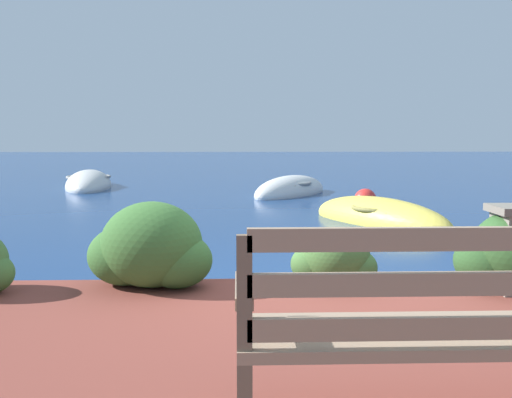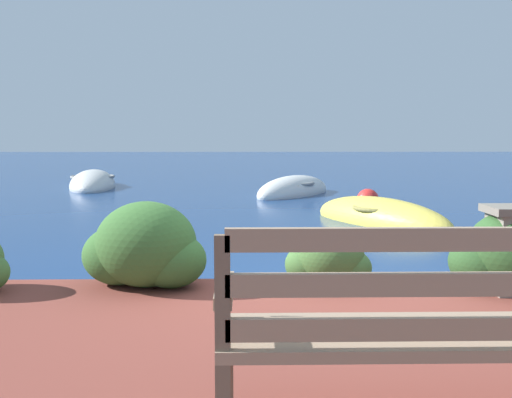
{
  "view_description": "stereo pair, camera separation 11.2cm",
  "coord_description": "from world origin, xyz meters",
  "px_view_note": "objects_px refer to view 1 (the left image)",
  "views": [
    {
      "loc": [
        -0.75,
        -4.92,
        1.5
      ],
      "look_at": [
        -0.48,
        3.48,
        0.52
      ],
      "focal_mm": 40.0,
      "sensor_mm": 36.0,
      "label": 1
    },
    {
      "loc": [
        -0.64,
        -4.92,
        1.5
      ],
      "look_at": [
        -0.48,
        3.48,
        0.52
      ],
      "focal_mm": 40.0,
      "sensor_mm": 36.0,
      "label": 2
    }
  ],
  "objects_px": {
    "rowboat_mid": "(291,192)",
    "mooring_buoy": "(365,200)",
    "rowboat_nearest": "(379,219)",
    "park_bench": "(429,325)",
    "rowboat_far": "(89,185)"
  },
  "relations": [
    {
      "from": "rowboat_mid",
      "to": "mooring_buoy",
      "type": "height_order",
      "value": "rowboat_mid"
    },
    {
      "from": "rowboat_nearest",
      "to": "mooring_buoy",
      "type": "xyz_separation_m",
      "value": [
        0.37,
        2.67,
        0.02
      ]
    },
    {
      "from": "park_bench",
      "to": "rowboat_far",
      "type": "relative_size",
      "value": 0.47
    },
    {
      "from": "rowboat_nearest",
      "to": "park_bench",
      "type": "bearing_deg",
      "value": -44.46
    },
    {
      "from": "park_bench",
      "to": "mooring_buoy",
      "type": "distance_m",
      "value": 9.92
    },
    {
      "from": "rowboat_mid",
      "to": "rowboat_far",
      "type": "relative_size",
      "value": 0.84
    },
    {
      "from": "park_bench",
      "to": "rowboat_mid",
      "type": "distance_m",
      "value": 11.53
    },
    {
      "from": "rowboat_far",
      "to": "mooring_buoy",
      "type": "xyz_separation_m",
      "value": [
        6.8,
        -3.73,
        0.01
      ]
    },
    {
      "from": "rowboat_far",
      "to": "mooring_buoy",
      "type": "distance_m",
      "value": 7.76
    },
    {
      "from": "park_bench",
      "to": "rowboat_nearest",
      "type": "distance_m",
      "value": 7.24
    },
    {
      "from": "rowboat_mid",
      "to": "rowboat_far",
      "type": "bearing_deg",
      "value": -74.28
    },
    {
      "from": "mooring_buoy",
      "to": "rowboat_mid",
      "type": "bearing_deg",
      "value": 128.55
    },
    {
      "from": "rowboat_nearest",
      "to": "rowboat_far",
      "type": "distance_m",
      "value": 9.07
    },
    {
      "from": "park_bench",
      "to": "mooring_buoy",
      "type": "relative_size",
      "value": 3.1
    },
    {
      "from": "rowboat_far",
      "to": "rowboat_nearest",
      "type": "bearing_deg",
      "value": -144.05
    }
  ]
}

